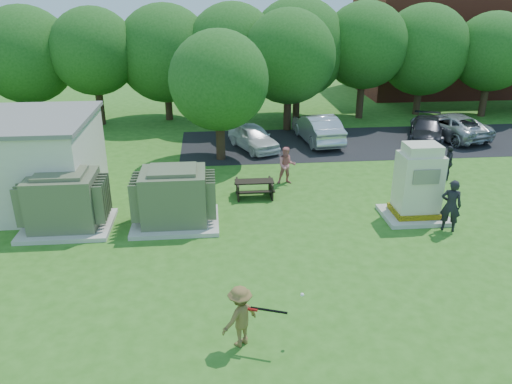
{
  "coord_description": "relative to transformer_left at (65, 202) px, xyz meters",
  "views": [
    {
      "loc": [
        -1.47,
        -11.57,
        7.76
      ],
      "look_at": [
        0.0,
        4.0,
        1.3
      ],
      "focal_mm": 35.0,
      "sensor_mm": 36.0,
      "label": 1
    }
  ],
  "objects": [
    {
      "name": "person_by_generator",
      "position": [
        13.02,
        -1.4,
        -0.05
      ],
      "size": [
        0.8,
        0.69,
        1.85
      ],
      "primitive_type": "imported",
      "rotation": [
        0.0,
        0.0,
        2.7
      ],
      "color": "black",
      "rests_on": "ground"
    },
    {
      "name": "person_walking_right",
      "position": [
        15.16,
        3.31,
        -0.21
      ],
      "size": [
        0.73,
        0.96,
        1.52
      ],
      "primitive_type": "imported",
      "rotation": [
        0.0,
        0.0,
        4.25
      ],
      "color": "#28272D",
      "rests_on": "ground"
    },
    {
      "name": "brick_building",
      "position": [
        24.5,
        22.5,
        3.03
      ],
      "size": [
        15.0,
        8.0,
        8.0
      ],
      "primitive_type": "cube",
      "color": "maroon",
      "rests_on": "ground"
    },
    {
      "name": "batter",
      "position": [
        5.56,
        -6.62,
        -0.2
      ],
      "size": [
        1.14,
        1.06,
        1.54
      ],
      "primitive_type": "imported",
      "rotation": [
        0.0,
        0.0,
        3.79
      ],
      "color": "brown",
      "rests_on": "ground"
    },
    {
      "name": "tree_row",
      "position": [
        8.25,
        14.0,
        3.18
      ],
      "size": [
        41.3,
        13.3,
        7.3
      ],
      "color": "#47301E",
      "rests_on": "ground"
    },
    {
      "name": "ground",
      "position": [
        6.5,
        -4.5,
        -0.97
      ],
      "size": [
        120.0,
        120.0,
        0.0
      ],
      "primitive_type": "plane",
      "color": "#2D6619",
      "rests_on": "ground"
    },
    {
      "name": "picnic_table",
      "position": [
        6.69,
        2.21,
        -0.56
      ],
      "size": [
        1.53,
        1.15,
        0.66
      ],
      "color": "black",
      "rests_on": "ground"
    },
    {
      "name": "transformer_left",
      "position": [
        0.0,
        0.0,
        0.0
      ],
      "size": [
        3.0,
        2.4,
        2.07
      ],
      "color": "beige",
      "rests_on": "ground"
    },
    {
      "name": "generator_cabinet",
      "position": [
        12.28,
        -0.29,
        0.24
      ],
      "size": [
        2.27,
        1.85,
        2.76
      ],
      "color": "beige",
      "rests_on": "ground"
    },
    {
      "name": "batting_equipment",
      "position": [
        6.26,
        -6.73,
        0.07
      ],
      "size": [
        1.32,
        0.47,
        0.27
      ],
      "color": "black",
      "rests_on": "ground"
    },
    {
      "name": "parking_strip",
      "position": [
        13.5,
        9.0,
        -0.96
      ],
      "size": [
        20.0,
        6.0,
        0.01
      ],
      "primitive_type": "cube",
      "color": "#232326",
      "rests_on": "ground"
    },
    {
      "name": "person_at_picnic",
      "position": [
        8.17,
        3.48,
        -0.17
      ],
      "size": [
        0.79,
        0.61,
        1.6
      ],
      "primitive_type": "imported",
      "rotation": [
        0.0,
        0.0,
        0.01
      ],
      "color": "#D16E71",
      "rests_on": "ground"
    },
    {
      "name": "car_silver_a",
      "position": [
        10.75,
        9.43,
        -0.22
      ],
      "size": [
        2.12,
        4.72,
        1.51
      ],
      "primitive_type": "imported",
      "rotation": [
        0.0,
        0.0,
        3.26
      ],
      "color": "silver",
      "rests_on": "ground"
    },
    {
      "name": "car_white",
      "position": [
        7.21,
        8.46,
        -0.34
      ],
      "size": [
        2.74,
        3.96,
        1.25
      ],
      "primitive_type": "imported",
      "rotation": [
        0.0,
        0.0,
        0.38
      ],
      "color": "white",
      "rests_on": "ground"
    },
    {
      "name": "car_dark",
      "position": [
        16.66,
        9.09,
        -0.37
      ],
      "size": [
        3.17,
        4.5,
        1.21
      ],
      "primitive_type": "imported",
      "rotation": [
        0.0,
        0.0,
        -0.4
      ],
      "color": "black",
      "rests_on": "ground"
    },
    {
      "name": "transformer_right",
      "position": [
        3.7,
        0.0,
        0.0
      ],
      "size": [
        3.0,
        2.4,
        2.07
      ],
      "color": "beige",
      "rests_on": "ground"
    },
    {
      "name": "car_silver_b",
      "position": [
        18.15,
        9.58,
        -0.3
      ],
      "size": [
        3.54,
        5.29,
        1.35
      ],
      "primitive_type": "imported",
      "rotation": [
        0.0,
        0.0,
        3.43
      ],
      "color": "#A2A2A6",
      "rests_on": "ground"
    }
  ]
}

